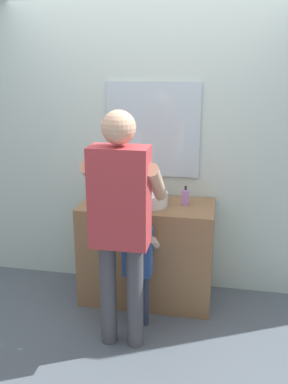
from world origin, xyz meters
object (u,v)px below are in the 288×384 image
(toothbrush_cup, at_px, (107,197))
(child_toddler, at_px, (138,258))
(soap_bottle, at_px, (185,197))
(adult_parent, at_px, (121,211))

(toothbrush_cup, distance_m, child_toddler, 0.61)
(soap_bottle, height_order, child_toddler, soap_bottle)
(soap_bottle, relative_size, child_toddler, 0.17)
(toothbrush_cup, bearing_deg, adult_parent, -66.36)
(soap_bottle, relative_size, adult_parent, 0.10)
(child_toddler, xyz_separation_m, adult_parent, (-0.07, -0.25, 0.46))
(soap_bottle, distance_m, adult_parent, 0.79)
(toothbrush_cup, relative_size, child_toddler, 0.22)
(toothbrush_cup, height_order, child_toddler, toothbrush_cup)
(child_toddler, distance_m, adult_parent, 0.53)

